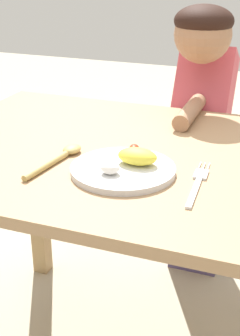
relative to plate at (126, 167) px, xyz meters
The scene contains 5 objects.
dining_table 0.18m from the plate, 119.21° to the left, with size 1.04×0.79×0.69m.
plate is the anchor object (origin of this frame).
fork 0.17m from the plate, ahead, with size 0.03×0.23×0.01m.
spoon 0.17m from the plate, behind, with size 0.06×0.22×0.02m.
person 0.65m from the plate, 85.26° to the left, with size 0.19×0.47×1.01m.
Camera 1 is at (0.41, -1.08, 1.16)m, focal length 52.28 mm.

